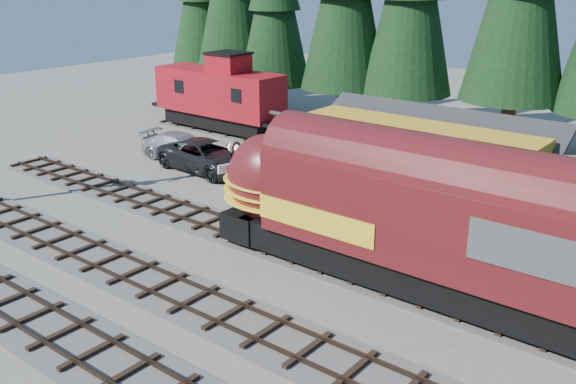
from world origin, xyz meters
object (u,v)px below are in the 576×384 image
Objects in this scene: pickup_truck_b at (182,147)px; depot at (414,164)px; caboose at (220,95)px; pickup_truck_a at (207,156)px; locomotive at (393,219)px.

depot is at bearing -97.18° from pickup_truck_b.
caboose is 1.58× the size of pickup_truck_a.
locomotive is 1.63× the size of caboose.
pickup_truck_a is (6.60, -7.92, -1.82)m from caboose.
pickup_truck_b is (-16.88, 0.24, -2.10)m from depot.
pickup_truck_b is at bearing -63.85° from caboose.
depot is 2.14× the size of pickup_truck_b.
caboose is 1.81× the size of pickup_truck_b.
pickup_truck_b is (-3.03, 0.66, -0.09)m from pickup_truck_a.
pickup_truck_a is 3.10m from pickup_truck_b.
locomotive is at bearing -106.91° from pickup_truck_a.
pickup_truck_b is at bearing 179.19° from depot.
depot is 1.87× the size of pickup_truck_a.
pickup_truck_a is at bearing -178.24° from depot.
depot reaches higher than locomotive.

